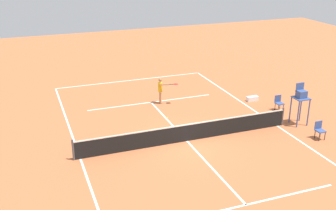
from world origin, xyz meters
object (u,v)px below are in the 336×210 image
object	(u,v)px
courtside_chair_near	(320,129)
equipment_bag	(252,99)
tennis_ball	(167,118)
umpire_chair	(301,97)
courtside_chair_mid	(279,102)
player_serving	(161,89)

from	to	relation	value
courtside_chair_near	equipment_bag	distance (m)	6.11
tennis_ball	umpire_chair	world-z (taller)	umpire_chair
equipment_bag	courtside_chair_mid	bearing A→B (deg)	107.57
umpire_chair	equipment_bag	xyz separation A→B (m)	(0.48, -4.12, -1.46)
umpire_chair	courtside_chair_near	distance (m)	2.25
player_serving	umpire_chair	bearing A→B (deg)	63.08
courtside_chair_near	courtside_chair_mid	size ratio (longest dim) A/B	1.00
courtside_chair_mid	equipment_bag	xyz separation A→B (m)	(0.63, -1.99, -0.38)
umpire_chair	equipment_bag	world-z (taller)	umpire_chair
courtside_chair_near	courtside_chair_mid	xyz separation A→B (m)	(-0.31, -4.10, 0.00)
courtside_chair_near	equipment_bag	size ratio (longest dim) A/B	1.25
tennis_ball	courtside_chair_mid	xyz separation A→B (m)	(-6.83, 1.23, 0.50)
equipment_bag	tennis_ball	bearing A→B (deg)	7.05
player_serving	tennis_ball	bearing A→B (deg)	5.00
tennis_ball	courtside_chair_near	xyz separation A→B (m)	(-6.52, 5.33, 0.50)
player_serving	tennis_ball	distance (m)	2.63
courtside_chair_mid	player_serving	bearing A→B (deg)	-29.67
umpire_chair	player_serving	bearing A→B (deg)	-42.79
courtside_chair_mid	equipment_bag	world-z (taller)	courtside_chair_mid
equipment_bag	player_serving	bearing A→B (deg)	-15.90
courtside_chair_mid	equipment_bag	size ratio (longest dim) A/B	1.25
player_serving	tennis_ball	xyz separation A→B (m)	(0.46, 2.40, -0.97)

